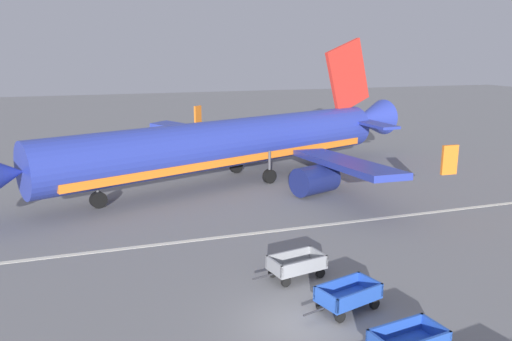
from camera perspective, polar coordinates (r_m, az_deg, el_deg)
ground_plane at (r=20.16m, az=4.73°, el=-17.01°), size 220.00×220.00×0.00m
apron_stripe at (r=28.67m, az=-3.16°, el=-7.42°), size 120.00×0.36×0.01m
airplane at (r=39.95m, az=-2.11°, el=3.10°), size 36.42×29.65×11.34m
baggage_cart_third_in_row at (r=21.18m, az=10.35°, el=-13.75°), size 3.62×2.01×1.07m
baggage_cart_fourth_in_row at (r=23.60m, az=4.59°, el=-10.61°), size 3.63×1.84×1.07m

